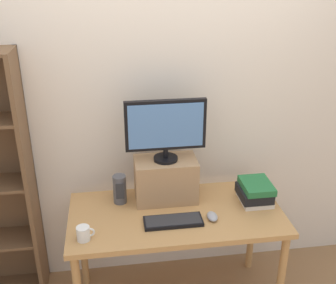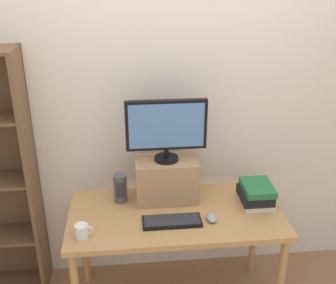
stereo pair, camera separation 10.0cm
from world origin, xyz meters
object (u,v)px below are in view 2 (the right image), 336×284
object	(u,v)px
desk_speaker	(120,188)
desk	(176,223)
coffee_mug	(82,231)
keyboard	(172,221)
riser_box	(166,179)
computer_monitor	(166,128)
computer_mouse	(211,218)
book_stack	(256,194)

from	to	relation	value
desk_speaker	desk	bearing A→B (deg)	-26.54
desk	coffee_mug	bearing A→B (deg)	-160.63
desk	keyboard	xyz separation A→B (m)	(-0.04, -0.11, 0.10)
riser_box	computer_monitor	size ratio (longest dim) A/B	0.79
computer_mouse	computer_monitor	bearing A→B (deg)	131.91
desk	desk_speaker	size ratio (longest dim) A/B	6.95
desk	keyboard	size ratio (longest dim) A/B	3.77
book_stack	desk_speaker	distance (m)	0.90
keyboard	desk_speaker	world-z (taller)	desk_speaker
desk_speaker	keyboard	bearing A→B (deg)	-42.61
riser_box	keyboard	xyz separation A→B (m)	(0.01, -0.29, -0.13)
keyboard	computer_mouse	distance (m)	0.25
riser_box	computer_mouse	world-z (taller)	riser_box
desk	riser_box	bearing A→B (deg)	103.49
desk_speaker	coffee_mug	bearing A→B (deg)	-120.80
computer_monitor	coffee_mug	size ratio (longest dim) A/B	4.85
riser_box	computer_monitor	bearing A→B (deg)	-90.00
coffee_mug	desk_speaker	xyz separation A→B (m)	(0.22, 0.38, 0.06)
keyboard	book_stack	bearing A→B (deg)	15.97
book_stack	riser_box	bearing A→B (deg)	167.78
coffee_mug	desk_speaker	bearing A→B (deg)	59.20
computer_monitor	keyboard	world-z (taller)	computer_monitor
riser_box	coffee_mug	distance (m)	0.66
computer_monitor	book_stack	distance (m)	0.74
riser_box	desk_speaker	distance (m)	0.31
keyboard	desk_speaker	bearing A→B (deg)	137.39
desk	computer_monitor	bearing A→B (deg)	103.60
computer_monitor	keyboard	size ratio (longest dim) A/B	1.42
computer_monitor	desk_speaker	xyz separation A→B (m)	(-0.31, -0.00, -0.42)
riser_box	keyboard	bearing A→B (deg)	-88.93
desk	coffee_mug	xyz separation A→B (m)	(-0.57, -0.20, 0.13)
computer_mouse	desk	bearing A→B (deg)	153.38
desk	computer_mouse	distance (m)	0.26
book_stack	coffee_mug	size ratio (longest dim) A/B	2.29
computer_mouse	book_stack	xyz separation A→B (m)	(0.33, 0.16, 0.05)
desk	computer_mouse	world-z (taller)	computer_mouse
riser_box	computer_mouse	bearing A→B (deg)	-48.24
desk	keyboard	world-z (taller)	keyboard
desk	desk_speaker	bearing A→B (deg)	153.46
computer_mouse	coffee_mug	world-z (taller)	coffee_mug
keyboard	desk	bearing A→B (deg)	71.64
coffee_mug	book_stack	bearing A→B (deg)	12.86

